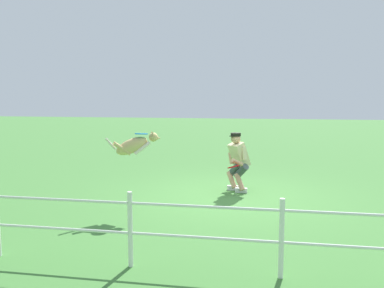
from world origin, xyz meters
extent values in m
plane|color=#447E39|center=(0.00, 0.00, 0.00)|extent=(60.00, 60.00, 0.00)
cube|color=silver|center=(0.00, -0.67, 0.05)|extent=(0.26, 0.10, 0.10)
cylinder|color=tan|center=(0.03, -0.63, 0.24)|extent=(0.29, 0.30, 0.37)
cylinder|color=#404E4B|center=(-0.02, -0.66, 0.47)|extent=(0.38, 0.40, 0.37)
cube|color=silver|center=(-0.19, -0.46, 0.05)|extent=(0.26, 0.10, 0.10)
cylinder|color=tan|center=(-0.15, -0.43, 0.24)|extent=(0.29, 0.30, 0.37)
cylinder|color=#404E4B|center=(-0.18, -0.48, 0.47)|extent=(0.38, 0.40, 0.37)
cube|color=beige|center=(-0.13, -0.59, 0.81)|extent=(0.53, 0.52, 0.58)
cylinder|color=beige|center=(0.02, -0.73, 0.87)|extent=(0.16, 0.16, 0.29)
cylinder|color=beige|center=(-0.25, -0.43, 0.87)|extent=(0.16, 0.16, 0.29)
cylinder|color=tan|center=(-0.11, -0.28, 0.69)|extent=(0.27, 0.25, 0.19)
cylinder|color=tan|center=(0.07, -0.71, 0.71)|extent=(0.16, 0.16, 0.27)
sphere|color=tan|center=(-0.05, -0.52, 1.17)|extent=(0.21, 0.21, 0.21)
cylinder|color=black|center=(-0.05, -0.52, 1.26)|extent=(0.22, 0.22, 0.07)
cylinder|color=black|center=(0.02, -0.46, 1.23)|extent=(0.12, 0.12, 0.02)
ellipsoid|color=tan|center=(1.70, 1.22, 1.18)|extent=(0.70, 0.52, 0.46)
ellipsoid|color=silver|center=(1.56, 1.15, 1.16)|extent=(0.13, 0.18, 0.15)
sphere|color=tan|center=(1.35, 1.04, 1.33)|extent=(0.17, 0.17, 0.17)
cone|color=tan|center=(1.27, 1.00, 1.31)|extent=(0.12, 0.12, 0.09)
cone|color=tan|center=(1.34, 1.10, 1.41)|extent=(0.06, 0.06, 0.07)
cone|color=tan|center=(1.39, 1.00, 1.41)|extent=(0.06, 0.06, 0.07)
cylinder|color=silver|center=(1.51, 1.21, 1.14)|extent=(0.32, 0.20, 0.25)
cylinder|color=silver|center=(1.58, 1.07, 1.14)|extent=(0.32, 0.20, 0.25)
cylinder|color=tan|center=(1.83, 1.37, 1.14)|extent=(0.32, 0.20, 0.25)
cylinder|color=tan|center=(1.90, 1.23, 1.14)|extent=(0.32, 0.20, 0.25)
cylinder|color=silver|center=(2.04, 1.39, 1.23)|extent=(0.20, 0.13, 0.23)
cylinder|color=#2D98E7|center=(1.55, 1.13, 1.40)|extent=(0.33, 0.33, 0.05)
cylinder|color=red|center=(-0.04, -0.18, 0.61)|extent=(0.29, 0.30, 0.13)
cylinder|color=white|center=(-0.90, 3.69, 0.47)|extent=(0.06, 0.06, 0.94)
cylinder|color=white|center=(0.90, 3.69, 0.47)|extent=(0.06, 0.06, 0.94)
cylinder|color=white|center=(0.00, 3.69, 0.42)|extent=(16.24, 0.04, 0.04)
cylinder|color=white|center=(0.00, 3.69, 0.80)|extent=(16.24, 0.04, 0.04)
camera|label=1|loc=(-0.71, 8.33, 2.09)|focal=38.45mm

